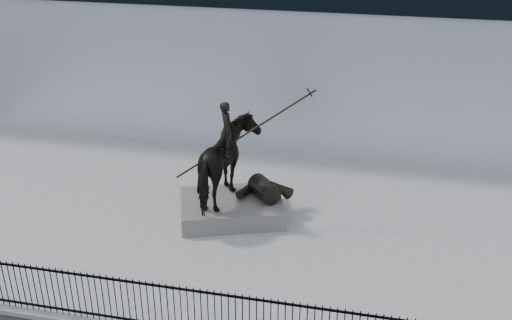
# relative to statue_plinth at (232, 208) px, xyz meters

# --- Properties ---
(plaza) EXTENTS (30.00, 12.00, 0.15)m
(plaza) POSITION_rel_statue_plinth_xyz_m (1.32, -0.23, -0.40)
(plaza) COLOR gray
(plaza) RESTS_ON ground
(building) EXTENTS (44.00, 14.00, 9.00)m
(building) POSITION_rel_statue_plinth_xyz_m (1.32, 12.77, 4.02)
(building) COLOR silver
(building) RESTS_ON ground
(picket_fence) EXTENTS (22.10, 0.10, 1.50)m
(picket_fence) POSITION_rel_statue_plinth_xyz_m (1.32, -5.98, 0.43)
(picket_fence) COLOR black
(picket_fence) RESTS_ON plaza
(statue_plinth) EXTENTS (4.07, 3.40, 0.65)m
(statue_plinth) POSITION_rel_statue_plinth_xyz_m (0.00, 0.00, 0.00)
(statue_plinth) COLOR #56534E
(statue_plinth) RESTS_ON plaza
(equestrian_statue) EXTENTS (4.24, 3.38, 3.78)m
(equestrian_statue) POSITION_rel_statue_plinth_xyz_m (0.06, 0.02, 1.69)
(equestrian_statue) COLOR black
(equestrian_statue) RESTS_ON statue_plinth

